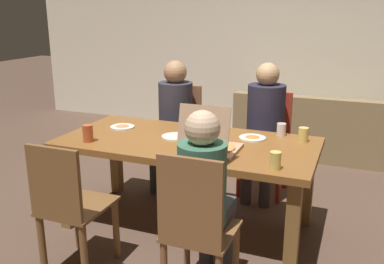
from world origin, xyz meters
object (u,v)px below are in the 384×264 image
(plate_2, at_px, (122,126))
(drinking_glass_2, at_px, (275,161))
(drinking_glass_0, at_px, (88,133))
(plate_0, at_px, (252,137))
(drinking_glass_1, at_px, (303,135))
(chair_1, at_px, (196,228))
(plate_1, at_px, (175,137))
(chair_0, at_px, (267,139))
(person_1, at_px, (205,190))
(person_0, at_px, (264,120))
(pizza_box_0, at_px, (211,146))
(dining_table, at_px, (187,151))
(chair_3, at_px, (70,208))
(drinking_glass_3, at_px, (281,130))
(couch, at_px, (317,132))
(chair_2, at_px, (180,130))
(person_2, at_px, (173,114))

(plate_2, bearing_deg, drinking_glass_2, -19.43)
(drinking_glass_0, bearing_deg, plate_0, 25.14)
(plate_2, height_order, drinking_glass_1, drinking_glass_1)
(chair_1, height_order, plate_1, chair_1)
(chair_0, relative_size, person_1, 0.80)
(person_0, height_order, pizza_box_0, person_0)
(chair_0, relative_size, chair_1, 0.98)
(pizza_box_0, xyz_separation_m, drinking_glass_2, (0.49, -0.16, 0.01))
(dining_table, height_order, plate_0, plate_0)
(chair_3, bearing_deg, dining_table, 63.05)
(dining_table, height_order, person_0, person_0)
(plate_2, bearing_deg, drinking_glass_1, 6.18)
(plate_0, height_order, drinking_glass_3, drinking_glass_3)
(chair_1, bearing_deg, plate_1, 119.95)
(pizza_box_0, height_order, drinking_glass_1, pizza_box_0)
(person_1, distance_m, plate_1, 0.97)
(dining_table, xyz_separation_m, pizza_box_0, (0.27, -0.21, 0.14))
(drinking_glass_1, distance_m, couch, 2.04)
(dining_table, bearing_deg, person_0, 62.79)
(chair_2, relative_size, plate_1, 4.42)
(person_2, bearing_deg, couch, 50.76)
(plate_2, height_order, drinking_glass_0, drinking_glass_0)
(chair_0, height_order, pizza_box_0, pizza_box_0)
(person_1, height_order, plate_0, person_1)
(chair_0, relative_size, plate_2, 4.62)
(chair_0, xyz_separation_m, plate_0, (0.04, -0.74, 0.23))
(person_0, xyz_separation_m, chair_1, (-0.00, -1.73, -0.21))
(pizza_box_0, distance_m, drinking_glass_3, 0.72)
(drinking_glass_1, bearing_deg, dining_table, -160.50)
(dining_table, bearing_deg, chair_2, 116.67)
(couch, bearing_deg, chair_3, -111.32)
(chair_1, xyz_separation_m, drinking_glass_2, (0.33, 0.54, 0.27))
(chair_3, height_order, pizza_box_0, pizza_box_0)
(plate_0, bearing_deg, chair_1, -91.79)
(chair_0, height_order, drinking_glass_0, chair_0)
(chair_1, relative_size, plate_2, 4.73)
(plate_1, height_order, drinking_glass_2, drinking_glass_2)
(chair_3, distance_m, couch, 3.40)
(dining_table, distance_m, drinking_glass_1, 0.91)
(drinking_glass_3, bearing_deg, drinking_glass_1, -28.87)
(person_2, distance_m, pizza_box_0, 1.21)
(plate_2, height_order, drinking_glass_2, drinking_glass_2)
(dining_table, bearing_deg, plate_0, 26.73)
(pizza_box_0, bearing_deg, person_0, 81.50)
(person_1, relative_size, drinking_glass_3, 11.83)
(plate_2, bearing_deg, dining_table, -11.58)
(plate_1, bearing_deg, plate_0, 18.29)
(person_2, bearing_deg, person_1, -59.75)
(person_2, relative_size, drinking_glass_3, 12.36)
(chair_1, distance_m, drinking_glass_0, 1.30)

